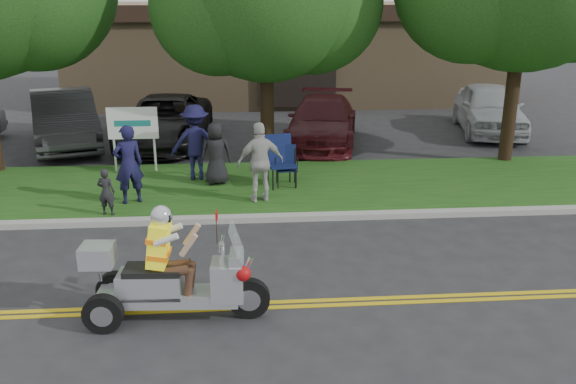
{
  "coord_description": "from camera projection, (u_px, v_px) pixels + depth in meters",
  "views": [
    {
      "loc": [
        -0.18,
        -8.65,
        4.49
      ],
      "look_at": [
        0.64,
        2.0,
        0.96
      ],
      "focal_mm": 38.0,
      "sensor_mm": 36.0,
      "label": 1
    }
  ],
  "objects": [
    {
      "name": "parked_car_mid",
      "position": [
        165.0,
        121.0,
        18.48
      ],
      "size": [
        2.74,
        5.42,
        1.47
      ],
      "primitive_type": "imported",
      "rotation": [
        0.0,
        0.0,
        -0.06
      ],
      "color": "black",
      "rests_on": "ground"
    },
    {
      "name": "lawn_chair_b",
      "position": [
        286.0,
        163.0,
        14.38
      ],
      "size": [
        0.5,
        0.52,
        0.94
      ],
      "rotation": [
        0.0,
        0.0,
        0.01
      ],
      "color": "black",
      "rests_on": "grass_verge"
    },
    {
      "name": "grass_verge",
      "position": [
        251.0,
        187.0,
        14.51
      ],
      "size": [
        60.0,
        4.0,
        0.1
      ],
      "primitive_type": "cube",
      "color": "#174B14",
      "rests_on": "ground"
    },
    {
      "name": "curb",
      "position": [
        253.0,
        218.0,
        12.48
      ],
      "size": [
        60.0,
        0.25,
        0.12
      ],
      "primitive_type": "cube",
      "color": "#A8A89E",
      "rests_on": "ground"
    },
    {
      "name": "centerline_far",
      "position": [
        258.0,
        303.0,
        9.21
      ],
      "size": [
        60.0,
        0.1,
        0.01
      ],
      "primitive_type": "cube",
      "color": "gold",
      "rests_on": "ground"
    },
    {
      "name": "lawn_chair_a",
      "position": [
        280.0,
        157.0,
        14.31
      ],
      "size": [
        0.74,
        0.76,
        1.19
      ],
      "rotation": [
        0.0,
        0.0,
        0.19
      ],
      "color": "black",
      "rests_on": "grass_verge"
    },
    {
      "name": "child_left",
      "position": [
        106.0,
        192.0,
        12.42
      ],
      "size": [
        0.39,
        0.29,
        0.98
      ],
      "primitive_type": "imported",
      "rotation": [
        0.0,
        0.0,
        2.98
      ],
      "color": "black",
      "rests_on": "grass_verge"
    },
    {
      "name": "spectator_chair_b",
      "position": [
        216.0,
        153.0,
        14.35
      ],
      "size": [
        0.81,
        0.6,
        1.49
      ],
      "primitive_type": "imported",
      "rotation": [
        0.0,
        0.0,
        3.33
      ],
      "color": "black",
      "rests_on": "grass_verge"
    },
    {
      "name": "trike_scooter",
      "position": [
        168.0,
        280.0,
        8.61
      ],
      "size": [
        2.63,
        0.9,
        1.72
      ],
      "rotation": [
        0.0,
        0.0,
        -0.05
      ],
      "color": "black",
      "rests_on": "ground"
    },
    {
      "name": "parked_car_left",
      "position": [
        64.0,
        119.0,
        18.32
      ],
      "size": [
        3.2,
        5.32,
        1.66
      ],
      "primitive_type": "imported",
      "rotation": [
        0.0,
        0.0,
        0.31
      ],
      "color": "#2E2E30",
      "rests_on": "ground"
    },
    {
      "name": "commercial_building",
      "position": [
        289.0,
        50.0,
        27.09
      ],
      "size": [
        18.0,
        8.2,
        4.0
      ],
      "color": "#9E7F5B",
      "rests_on": "ground"
    },
    {
      "name": "spectator_adult_left",
      "position": [
        129.0,
        164.0,
        13.02
      ],
      "size": [
        0.74,
        0.62,
        1.72
      ],
      "primitive_type": "imported",
      "rotation": [
        0.0,
        0.0,
        3.54
      ],
      "color": "#17163D",
      "rests_on": "grass_verge"
    },
    {
      "name": "ground",
      "position": [
        257.0,
        290.0,
        9.61
      ],
      "size": [
        120.0,
        120.0,
        0.0
      ],
      "primitive_type": "plane",
      "color": "#28282B",
      "rests_on": "ground"
    },
    {
      "name": "spectator_chair_a",
      "position": [
        196.0,
        142.0,
        14.68
      ],
      "size": [
        1.22,
        0.74,
        1.83
      ],
      "primitive_type": "imported",
      "rotation": [
        0.0,
        0.0,
        3.2
      ],
      "color": "#17163E",
      "rests_on": "grass_verge"
    },
    {
      "name": "spectator_adult_right",
      "position": [
        260.0,
        162.0,
        13.13
      ],
      "size": [
        1.09,
        0.65,
        1.75
      ],
      "primitive_type": "imported",
      "rotation": [
        0.0,
        0.0,
        3.37
      ],
      "color": "#B9B9B3",
      "rests_on": "grass_verge"
    },
    {
      "name": "parked_car_right",
      "position": [
        322.0,
        121.0,
        18.56
      ],
      "size": [
        2.94,
        5.21,
        1.42
      ],
      "primitive_type": "imported",
      "rotation": [
        0.0,
        0.0,
        -0.2
      ],
      "color": "#511319",
      "rests_on": "ground"
    },
    {
      "name": "centerline_near",
      "position": [
        258.0,
        308.0,
        9.06
      ],
      "size": [
        60.0,
        0.1,
        0.01
      ],
      "primitive_type": "cube",
      "color": "gold",
      "rests_on": "ground"
    },
    {
      "name": "business_sign",
      "position": [
        133.0,
        127.0,
        15.25
      ],
      "size": [
        1.25,
        0.06,
        1.75
      ],
      "color": "silver",
      "rests_on": "ground"
    },
    {
      "name": "parked_car_far_right",
      "position": [
        489.0,
        108.0,
        20.11
      ],
      "size": [
        2.81,
        5.02,
        1.61
      ],
      "primitive_type": "imported",
      "rotation": [
        0.0,
        0.0,
        -0.2
      ],
      "color": "#AFB2B6",
      "rests_on": "ground"
    }
  ]
}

